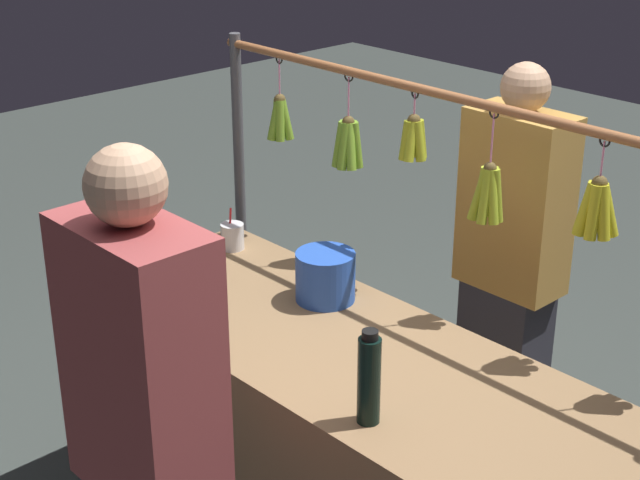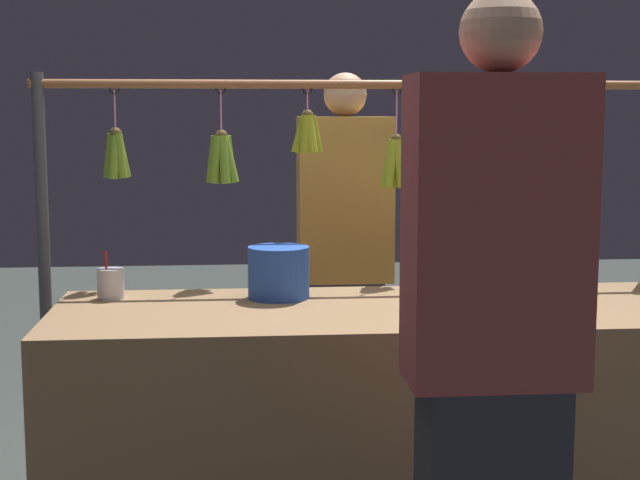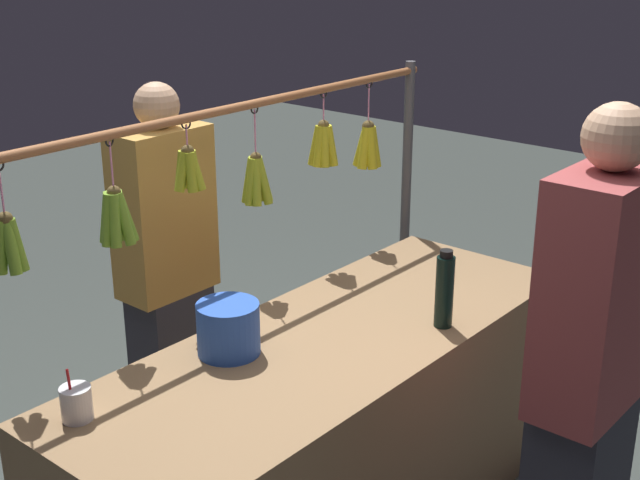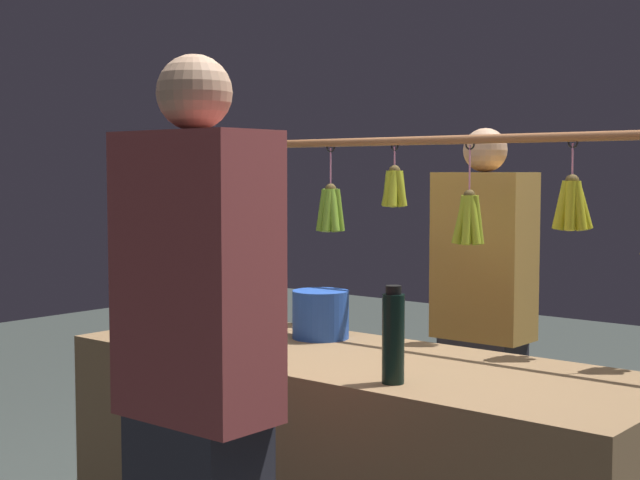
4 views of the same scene
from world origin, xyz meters
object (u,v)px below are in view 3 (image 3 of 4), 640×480
Objects in this scene: water_bottle at (444,290)px; blue_bucket at (228,329)px; drink_cup at (76,403)px; vendor_person at (169,283)px; customer_person at (586,394)px.

water_bottle reaches higher than blue_bucket.
drink_cup is 1.06m from vendor_person.
drink_cup is (1.18, -0.46, -0.08)m from water_bottle.
water_bottle is 1.14m from vendor_person.
water_bottle is 1.74× the size of drink_cup.
water_bottle is at bearing 106.62° from vendor_person.
water_bottle is 1.27m from drink_cup.
customer_person is (-0.45, 1.02, -0.06)m from blue_bucket.
vendor_person reaches higher than blue_bucket.
vendor_person is at bearing -114.64° from blue_bucket.
water_bottle is 0.75m from blue_bucket.
vendor_person reaches higher than drink_cup.
vendor_person is (0.32, -1.08, -0.16)m from water_bottle.
vendor_person reaches higher than water_bottle.
drink_cup is at bearing -46.33° from customer_person.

